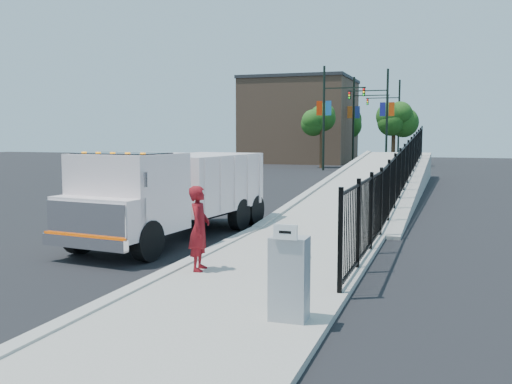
% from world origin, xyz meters
% --- Properties ---
extents(ground, '(120.00, 120.00, 0.00)m').
position_xyz_m(ground, '(0.00, 0.00, 0.00)').
color(ground, black).
rests_on(ground, ground).
extents(sidewalk, '(3.55, 12.00, 0.12)m').
position_xyz_m(sidewalk, '(1.93, -2.00, 0.06)').
color(sidewalk, '#9E998E').
rests_on(sidewalk, ground).
extents(curb, '(0.30, 12.00, 0.16)m').
position_xyz_m(curb, '(0.00, -2.00, 0.08)').
color(curb, '#ADAAA3').
rests_on(curb, ground).
extents(ramp, '(3.95, 24.06, 3.19)m').
position_xyz_m(ramp, '(2.12, 16.00, 0.00)').
color(ramp, '#9E998E').
rests_on(ramp, ground).
extents(iron_fence, '(0.10, 28.00, 1.80)m').
position_xyz_m(iron_fence, '(3.55, 12.00, 0.90)').
color(iron_fence, black).
rests_on(iron_fence, ground).
extents(truck, '(3.03, 7.36, 2.45)m').
position_xyz_m(truck, '(-1.83, 2.10, 1.38)').
color(truck, black).
rests_on(truck, ground).
extents(worker, '(0.52, 0.69, 1.72)m').
position_xyz_m(worker, '(0.55, -1.28, 0.98)').
color(worker, maroon).
rests_on(worker, sidewalk).
extents(utility_cabinet, '(0.55, 0.40, 1.25)m').
position_xyz_m(utility_cabinet, '(3.10, -3.67, 0.75)').
color(utility_cabinet, gray).
rests_on(utility_cabinet, sidewalk).
extents(arrow_sign, '(0.35, 0.04, 0.22)m').
position_xyz_m(arrow_sign, '(3.10, -3.89, 1.48)').
color(arrow_sign, white).
rests_on(arrow_sign, utility_cabinet).
extents(debris, '(0.34, 0.34, 0.09)m').
position_xyz_m(debris, '(2.26, 0.54, 0.16)').
color(debris, silver).
rests_on(debris, sidewalk).
extents(light_pole_0, '(3.77, 0.22, 8.00)m').
position_xyz_m(light_pole_0, '(-3.74, 31.94, 4.36)').
color(light_pole_0, black).
rests_on(light_pole_0, ground).
extents(light_pole_1, '(3.78, 0.22, 8.00)m').
position_xyz_m(light_pole_1, '(0.06, 35.42, 4.36)').
color(light_pole_1, black).
rests_on(light_pole_1, ground).
extents(light_pole_2, '(3.78, 0.22, 8.00)m').
position_xyz_m(light_pole_2, '(-2.97, 41.34, 4.36)').
color(light_pole_2, black).
rests_on(light_pole_2, ground).
extents(light_pole_3, '(3.78, 0.22, 8.00)m').
position_xyz_m(light_pole_3, '(0.14, 45.56, 4.36)').
color(light_pole_3, black).
rests_on(light_pole_3, ground).
extents(tree_0, '(2.29, 2.29, 5.14)m').
position_xyz_m(tree_0, '(-4.80, 34.83, 3.92)').
color(tree_0, '#382314').
rests_on(tree_0, ground).
extents(tree_1, '(2.43, 2.43, 5.22)m').
position_xyz_m(tree_1, '(0.53, 39.61, 3.93)').
color(tree_1, '#382314').
rests_on(tree_1, ground).
extents(tree_2, '(3.16, 3.16, 5.58)m').
position_xyz_m(tree_2, '(-5.03, 47.59, 3.97)').
color(tree_2, '#382314').
rests_on(tree_2, ground).
extents(building, '(10.00, 10.00, 8.00)m').
position_xyz_m(building, '(-9.00, 44.00, 4.00)').
color(building, '#8C664C').
rests_on(building, ground).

